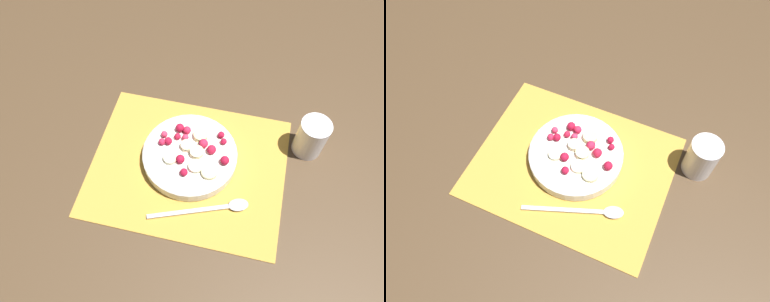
% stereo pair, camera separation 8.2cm
% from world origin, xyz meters
% --- Properties ---
extents(ground_plane, '(3.00, 3.00, 0.00)m').
position_xyz_m(ground_plane, '(0.00, 0.00, 0.00)').
color(ground_plane, '#4C3823').
extents(placemat, '(0.43, 0.35, 0.01)m').
position_xyz_m(placemat, '(0.00, 0.00, 0.00)').
color(placemat, gold).
rests_on(placemat, ground_plane).
extents(fruit_bowl, '(0.21, 0.21, 0.05)m').
position_xyz_m(fruit_bowl, '(-0.01, -0.02, 0.02)').
color(fruit_bowl, white).
rests_on(fruit_bowl, placemat).
extents(spoon, '(0.21, 0.09, 0.01)m').
position_xyz_m(spoon, '(-0.09, 0.08, 0.01)').
color(spoon, silver).
rests_on(spoon, placemat).
extents(drinking_glass, '(0.07, 0.07, 0.09)m').
position_xyz_m(drinking_glass, '(-0.26, -0.11, 0.05)').
color(drinking_glass, white).
rests_on(drinking_glass, ground_plane).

